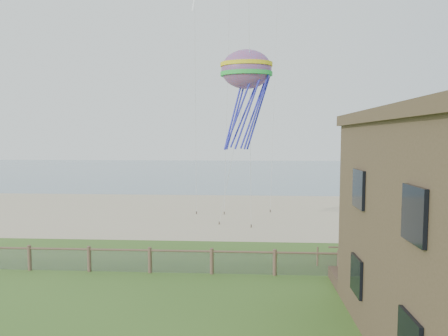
{
  "coord_description": "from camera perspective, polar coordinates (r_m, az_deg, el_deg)",
  "views": [
    {
      "loc": [
        1.69,
        -12.61,
        6.53
      ],
      "look_at": [
        0.47,
        8.0,
        4.95
      ],
      "focal_mm": 32.0,
      "sensor_mm": 36.0,
      "label": 1
    }
  ],
  "objects": [
    {
      "name": "octopus_kite",
      "position": [
        26.63,
        3.2,
        10.05
      ],
      "size": [
        3.74,
        2.88,
        7.05
      ],
      "primitive_type": null,
      "rotation": [
        0.0,
        0.0,
        0.14
      ],
      "color": "red"
    },
    {
      "name": "ground",
      "position": [
        14.3,
        -4.09,
        -22.81
      ],
      "size": [
        160.0,
        160.0,
        0.0
      ],
      "primitive_type": "plane",
      "color": "#375A1E",
      "rests_on": "ground"
    },
    {
      "name": "chainlink_fence",
      "position": [
        19.62,
        -1.76,
        -13.37
      ],
      "size": [
        36.2,
        0.2,
        1.25
      ],
      "primitive_type": null,
      "color": "brown",
      "rests_on": "ground"
    },
    {
      "name": "ocean",
      "position": [
        78.9,
        2.14,
        -0.37
      ],
      "size": [
        160.0,
        68.0,
        0.02
      ],
      "primitive_type": "cube",
      "color": "slate",
      "rests_on": "ground"
    },
    {
      "name": "sand_beach",
      "position": [
        35.26,
        0.58,
        -6.29
      ],
      "size": [
        72.0,
        20.0,
        0.02
      ],
      "primitive_type": "cube",
      "color": "tan",
      "rests_on": "ground"
    },
    {
      "name": "picnic_table",
      "position": [
        19.4,
        19.72,
        -14.45
      ],
      "size": [
        1.83,
        1.48,
        0.71
      ],
      "primitive_type": null,
      "rotation": [
        0.0,
        0.0,
        -0.13
      ],
      "color": "#503B2D",
      "rests_on": "ground"
    }
  ]
}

